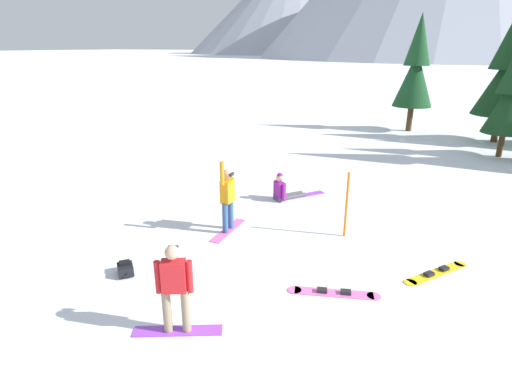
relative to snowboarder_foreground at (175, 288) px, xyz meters
name	(u,v)px	position (x,y,z in m)	size (l,w,h in m)	color
snowboarder_foreground	(175,288)	(0.00, 0.00, 0.00)	(1.48, 0.98, 1.66)	#993FD8
snowboarder_midground	(228,198)	(-1.30, 3.96, 0.06)	(0.36, 1.60, 1.98)	pink
snowboarder_background	(285,190)	(-0.90, 6.85, -0.56)	(1.38, 1.64, 0.91)	#4C4C51
loose_snowboard_near_right	(436,273)	(3.86, 4.10, -0.85)	(1.26, 1.68, 0.09)	yellow
loose_snowboard_far_spare	(334,293)	(2.09, 2.34, -0.85)	(1.83, 0.85, 0.09)	pink
backpack_black	(125,269)	(-2.18, 1.04, -0.75)	(0.55, 0.54, 0.28)	black
trail_marker_pole	(347,205)	(1.56, 5.05, 0.00)	(0.06, 0.06, 1.74)	orange
pine_tree_short	(511,96)	(5.56, 16.13, 1.77)	(1.87, 1.87, 4.86)	#472D19
pine_tree_twin	(507,73)	(5.48, 19.44, 2.57)	(2.70, 2.70, 6.31)	#472D19
pine_tree_broad	(416,69)	(1.14, 20.53, 2.61)	(2.16, 2.16, 6.40)	#472D19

